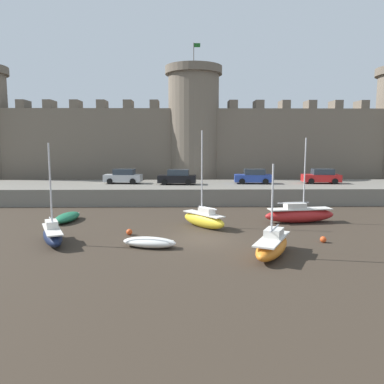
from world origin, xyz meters
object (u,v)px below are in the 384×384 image
(rowboat_midflat_right, at_px, (150,242))
(rowboat_midflat_centre, at_px, (67,217))
(mooring_buoy_mid_mud, at_px, (323,239))
(sailboat_near_channel_right, at_px, (204,219))
(car_quay_east, at_px, (321,176))
(car_quay_west, at_px, (253,177))
(sailboat_midflat_left, at_px, (272,245))
(sailboat_foreground_right, at_px, (299,214))
(car_quay_centre_west, at_px, (123,177))
(car_quay_centre_east, at_px, (177,177))
(sailboat_foreground_left, at_px, (52,234))
(mooring_buoy_near_shore, at_px, (129,232))

(rowboat_midflat_right, bearing_deg, rowboat_midflat_centre, 133.73)
(mooring_buoy_mid_mud, bearing_deg, sailboat_near_channel_right, 149.05)
(sailboat_near_channel_right, xyz_separation_m, mooring_buoy_mid_mud, (7.22, -4.33, -0.45))
(mooring_buoy_mid_mud, bearing_deg, rowboat_midflat_centre, 159.68)
(car_quay_east, relative_size, car_quay_west, 1.00)
(rowboat_midflat_centre, relative_size, sailboat_midflat_left, 0.73)
(sailboat_foreground_right, bearing_deg, rowboat_midflat_centre, 177.92)
(rowboat_midflat_centre, height_order, sailboat_foreground_right, sailboat_foreground_right)
(rowboat_midflat_centre, distance_m, sailboat_midflat_left, 16.89)
(car_quay_centre_west, height_order, car_quay_centre_east, same)
(sailboat_foreground_left, relative_size, mooring_buoy_mid_mud, 15.66)
(rowboat_midflat_right, distance_m, car_quay_east, 26.29)
(sailboat_midflat_left, height_order, car_quay_east, sailboat_midflat_left)
(car_quay_west, height_order, car_quay_centre_east, same)
(rowboat_midflat_centre, height_order, car_quay_west, car_quay_west)
(sailboat_near_channel_right, distance_m, car_quay_west, 15.79)
(sailboat_foreground_left, xyz_separation_m, car_quay_centre_east, (7.28, 18.00, 1.89))
(sailboat_foreground_right, relative_size, car_quay_centre_east, 1.55)
(car_quay_east, bearing_deg, car_quay_centre_west, 179.21)
(sailboat_near_channel_right, bearing_deg, car_quay_centre_east, 99.20)
(sailboat_foreground_left, distance_m, car_quay_west, 24.48)
(sailboat_foreground_right, distance_m, car_quay_west, 12.97)
(sailboat_midflat_left, bearing_deg, rowboat_midflat_right, 164.87)
(car_quay_centre_west, height_order, car_quay_east, same)
(sailboat_foreground_left, distance_m, rowboat_midflat_right, 6.12)
(sailboat_near_channel_right, distance_m, mooring_buoy_near_shore, 5.58)
(mooring_buoy_mid_mud, distance_m, car_quay_centre_east, 20.49)
(car_quay_west, bearing_deg, rowboat_midflat_centre, -144.30)
(rowboat_midflat_centre, distance_m, car_quay_centre_west, 12.88)
(mooring_buoy_mid_mud, height_order, car_quay_centre_east, car_quay_centre_east)
(rowboat_midflat_centre, bearing_deg, rowboat_midflat_right, -46.27)
(sailboat_near_channel_right, relative_size, car_quay_east, 1.67)
(rowboat_midflat_right, distance_m, car_quay_centre_east, 19.11)
(sailboat_foreground_left, distance_m, mooring_buoy_mid_mud, 16.72)
(sailboat_near_channel_right, relative_size, sailboat_foreground_left, 1.15)
(car_quay_centre_west, bearing_deg, rowboat_midflat_centre, -100.87)
(rowboat_midflat_right, distance_m, car_quay_west, 21.99)
(sailboat_foreground_left, xyz_separation_m, mooring_buoy_near_shore, (4.39, 2.10, -0.38))
(mooring_buoy_near_shore, bearing_deg, sailboat_midflat_left, -29.97)
(sailboat_near_channel_right, bearing_deg, sailboat_foreground_right, 12.22)
(sailboat_near_channel_right, xyz_separation_m, car_quay_east, (13.82, 14.46, 1.82))
(car_quay_east, bearing_deg, mooring_buoy_mid_mud, -109.36)
(sailboat_foreground_left, distance_m, car_quay_east, 29.98)
(mooring_buoy_near_shore, bearing_deg, car_quay_east, 41.30)
(rowboat_midflat_right, bearing_deg, car_quay_centre_west, 103.49)
(sailboat_midflat_left, xyz_separation_m, car_quay_centre_east, (-5.61, 20.80, 1.87))
(sailboat_near_channel_right, height_order, car_quay_centre_east, sailboat_near_channel_right)
(sailboat_near_channel_right, height_order, sailboat_foreground_right, sailboat_near_channel_right)
(sailboat_midflat_left, relative_size, car_quay_centre_east, 1.20)
(mooring_buoy_near_shore, xyz_separation_m, car_quay_centre_west, (-3.15, 16.94, 2.26))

